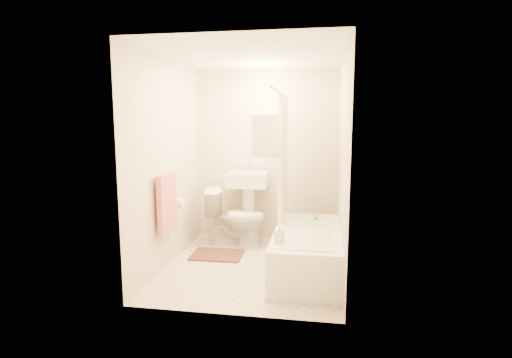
% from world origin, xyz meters
% --- Properties ---
extents(floor, '(2.40, 2.40, 0.00)m').
position_xyz_m(floor, '(0.00, 0.00, 0.00)').
color(floor, beige).
rests_on(floor, ground).
extents(ceiling, '(2.40, 2.40, 0.00)m').
position_xyz_m(ceiling, '(0.00, 0.00, 2.40)').
color(ceiling, white).
rests_on(ceiling, ground).
extents(wall_back, '(2.00, 0.02, 2.40)m').
position_xyz_m(wall_back, '(0.00, 1.20, 1.20)').
color(wall_back, beige).
rests_on(wall_back, ground).
extents(wall_left, '(0.02, 2.40, 2.40)m').
position_xyz_m(wall_left, '(-1.00, 0.00, 1.20)').
color(wall_left, beige).
rests_on(wall_left, ground).
extents(wall_right, '(0.02, 2.40, 2.40)m').
position_xyz_m(wall_right, '(1.00, 0.00, 1.20)').
color(wall_right, beige).
rests_on(wall_right, ground).
extents(mirror, '(0.40, 0.03, 0.55)m').
position_xyz_m(mirror, '(0.00, 1.18, 1.50)').
color(mirror, white).
rests_on(mirror, wall_back).
extents(curtain_rod, '(0.03, 1.70, 0.03)m').
position_xyz_m(curtain_rod, '(0.30, 0.10, 2.00)').
color(curtain_rod, silver).
rests_on(curtain_rod, wall_back).
extents(shower_curtain, '(0.04, 0.80, 1.55)m').
position_xyz_m(shower_curtain, '(0.30, 0.50, 1.22)').
color(shower_curtain, silver).
rests_on(shower_curtain, curtain_rod).
extents(towel_bar, '(0.02, 0.60, 0.02)m').
position_xyz_m(towel_bar, '(-0.96, -0.25, 1.10)').
color(towel_bar, silver).
rests_on(towel_bar, wall_left).
extents(towel, '(0.06, 0.45, 0.66)m').
position_xyz_m(towel, '(-0.93, -0.25, 0.78)').
color(towel, '#CC7266').
rests_on(towel, towel_bar).
extents(toilet_paper, '(0.11, 0.12, 0.12)m').
position_xyz_m(toilet_paper, '(-0.93, 0.12, 0.70)').
color(toilet_paper, white).
rests_on(toilet_paper, wall_left).
extents(toilet, '(0.83, 0.51, 0.78)m').
position_xyz_m(toilet, '(-0.35, 0.71, 0.39)').
color(toilet, white).
rests_on(toilet, floor).
extents(sink, '(0.56, 0.45, 1.08)m').
position_xyz_m(sink, '(-0.23, 0.95, 0.54)').
color(sink, white).
rests_on(sink, floor).
extents(bathtub, '(0.73, 1.67, 0.47)m').
position_xyz_m(bathtub, '(0.63, -0.03, 0.23)').
color(bathtub, white).
rests_on(bathtub, floor).
extents(bath_mat, '(0.64, 0.48, 0.02)m').
position_xyz_m(bath_mat, '(-0.51, 0.29, 0.01)').
color(bath_mat, '#4D271C').
rests_on(bath_mat, floor).
extents(soap_bottle, '(0.11, 0.11, 0.18)m').
position_xyz_m(soap_bottle, '(0.37, -0.54, 0.56)').
color(soap_bottle, white).
rests_on(soap_bottle, bathtub).
extents(scrub_brush, '(0.06, 0.18, 0.04)m').
position_xyz_m(scrub_brush, '(0.72, 0.51, 0.49)').
color(scrub_brush, '#38AC63').
rests_on(scrub_brush, bathtub).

